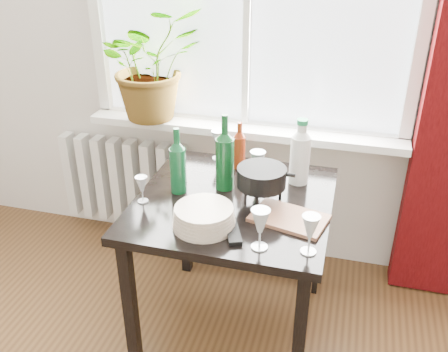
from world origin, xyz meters
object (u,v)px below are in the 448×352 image
(fondue_pot, at_px, (261,185))
(tv_remote, at_px, (233,231))
(cutting_board, at_px, (289,218))
(table, at_px, (233,217))
(plate_stack, at_px, (204,217))
(radiator, at_px, (125,181))
(potted_plant, at_px, (151,64))
(wineglass_back_center, at_px, (257,167))
(wine_bottle_right, at_px, (225,152))
(wineglass_back_left, at_px, (218,145))
(wineglass_front_right, at_px, (260,229))
(cleaning_bottle, at_px, (300,151))
(wineglass_far_right, at_px, (310,234))
(wine_bottle_left, at_px, (178,160))
(wineglass_front_left, at_px, (142,189))
(bottle_amber, at_px, (239,145))

(fondue_pot, relative_size, tv_remote, 1.39)
(fondue_pot, xyz_separation_m, cutting_board, (0.14, -0.11, -0.07))
(table, height_order, plate_stack, plate_stack)
(radiator, bearing_deg, fondue_pot, -32.64)
(fondue_pot, height_order, tv_remote, fondue_pot)
(cutting_board, bearing_deg, table, 158.30)
(potted_plant, xyz_separation_m, wineglass_back_center, (0.68, -0.43, -0.32))
(tv_remote, bearing_deg, plate_stack, 147.81)
(wine_bottle_right, bearing_deg, tv_remote, -70.16)
(wineglass_back_left, bearing_deg, cutting_board, -47.50)
(wine_bottle_right, xyz_separation_m, wineglass_front_right, (0.25, -0.42, -0.10))
(fondue_pot, bearing_deg, cleaning_bottle, 36.98)
(radiator, relative_size, wineglass_far_right, 4.92)
(wineglass_back_left, bearing_deg, fondue_pot, -50.92)
(plate_stack, xyz_separation_m, fondue_pot, (0.18, 0.25, 0.04))
(wineglass_front_right, bearing_deg, wineglass_back_center, 102.87)
(wine_bottle_left, bearing_deg, potted_plant, 120.83)
(plate_stack, height_order, tv_remote, plate_stack)
(wine_bottle_left, bearing_deg, wineglass_front_left, -132.59)
(bottle_amber, distance_m, cleaning_bottle, 0.31)
(wine_bottle_right, relative_size, wineglass_back_center, 2.13)
(wineglass_front_right, distance_m, wineglass_back_center, 0.50)
(bottle_amber, xyz_separation_m, tv_remote, (0.11, -0.57, -0.11))
(wine_bottle_right, relative_size, cleaning_bottle, 1.12)
(radiator, relative_size, wine_bottle_right, 2.22)
(potted_plant, height_order, wineglass_front_right, potted_plant)
(bottle_amber, distance_m, wineglass_front_right, 0.67)
(wineglass_far_right, relative_size, fondue_pot, 0.67)
(bottle_amber, bearing_deg, potted_plant, 152.85)
(potted_plant, distance_m, wineglass_front_left, 0.83)
(wine_bottle_left, relative_size, wine_bottle_right, 0.86)
(wineglass_back_left, bearing_deg, bottle_amber, -27.71)
(wineglass_front_right, distance_m, cutting_board, 0.25)
(wine_bottle_left, distance_m, wine_bottle_right, 0.21)
(wineglass_front_left, bearing_deg, fondue_pot, 15.24)
(wineglass_front_left, xyz_separation_m, fondue_pot, (0.50, 0.13, 0.02))
(table, relative_size, bottle_amber, 3.54)
(radiator, xyz_separation_m, wineglass_front_left, (0.47, -0.76, 0.42))
(wineglass_back_left, height_order, wineglass_front_left, wineglass_back_left)
(plate_stack, bearing_deg, tv_remote, -9.87)
(potted_plant, xyz_separation_m, tv_remote, (0.67, -0.85, -0.40))
(potted_plant, distance_m, cutting_board, 1.18)
(radiator, xyz_separation_m, plate_stack, (0.79, -0.87, 0.40))
(wineglass_far_right, bearing_deg, wineglass_front_right, -173.92)
(wine_bottle_right, height_order, cleaning_bottle, wine_bottle_right)
(cleaning_bottle, distance_m, fondue_pot, 0.27)
(cleaning_bottle, relative_size, fondue_pot, 1.33)
(table, distance_m, wineglass_front_left, 0.43)
(table, xyz_separation_m, cutting_board, (0.26, -0.10, 0.10))
(wine_bottle_left, xyz_separation_m, wine_bottle_right, (0.19, 0.09, 0.03))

